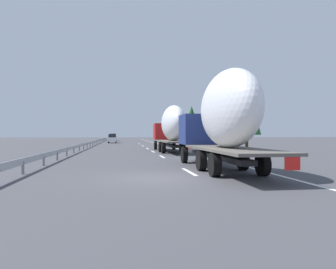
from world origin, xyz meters
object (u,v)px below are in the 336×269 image
Objects in this scene: truck_lead at (171,127)px; road_sign at (174,132)px; car_white_van at (112,138)px; car_black_suv at (113,137)px; truck_trailing at (222,117)px.

truck_lead is 18.02m from road_sign.
car_black_suv is at bearing 1.10° from car_white_van.
truck_trailing reaches higher than car_black_suv.
car_white_van is at bearing 7.56° from truck_trailing.
truck_trailing is 52.80m from car_white_van.
road_sign is (-17.45, -10.04, 1.26)m from car_white_van.
truck_lead is at bearing 0.00° from truck_trailing.
truck_trailing is at bearing -172.44° from car_white_van.
truck_trailing is 2.65× the size of car_white_van.
truck_lead is 2.89× the size of car_white_van.
truck_lead reaches higher than car_white_van.
truck_trailing reaches higher than truck_lead.
car_black_suv is 41.21m from road_sign.
car_white_van is at bearing 11.16° from truck_lead.
truck_trailing reaches higher than car_white_van.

